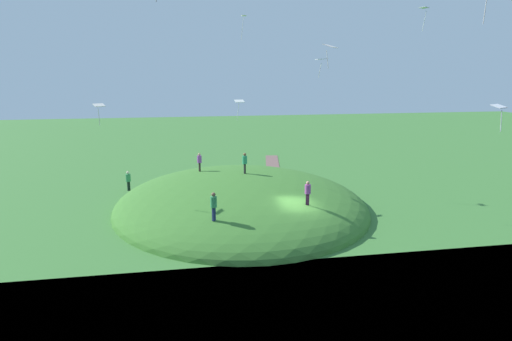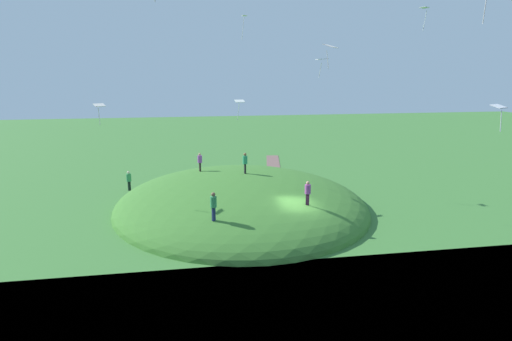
# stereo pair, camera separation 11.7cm
# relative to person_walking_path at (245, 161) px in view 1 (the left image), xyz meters

# --- Properties ---
(ground_plane) EXTENTS (160.00, 160.00, 0.00)m
(ground_plane) POSITION_rel_person_walking_path_xyz_m (-7.56, -2.52, -3.49)
(ground_plane) COLOR #3B7332
(grass_hill) EXTENTS (23.06, 20.20, 4.82)m
(grass_hill) POSITION_rel_person_walking_path_xyz_m (-1.33, 0.56, -3.49)
(grass_hill) COLOR #3B742C
(grass_hill) RESTS_ON ground_plane
(dirt_path) EXTENTS (16.31, 4.57, 0.04)m
(dirt_path) POSITION_rel_person_walking_path_xyz_m (11.61, -4.94, -3.47)
(dirt_path) COLOR brown
(dirt_path) RESTS_ON ground_plane
(person_walking_path) EXTENTS (0.46, 0.46, 1.75)m
(person_walking_path) POSITION_rel_person_walking_path_xyz_m (0.00, 0.00, 0.00)
(person_walking_path) COLOR black
(person_walking_path) RESTS_ON grass_hill
(person_watching_kites) EXTENTS (0.59, 0.59, 1.83)m
(person_watching_kites) POSITION_rel_person_walking_path_xyz_m (5.12, 10.05, -2.34)
(person_watching_kites) COLOR black
(person_watching_kites) RESTS_ON ground_plane
(person_with_child) EXTENTS (0.56, 0.56, 1.67)m
(person_with_child) POSITION_rel_person_walking_path_xyz_m (-7.63, -3.18, -0.64)
(person_with_child) COLOR black
(person_with_child) RESTS_ON grass_hill
(person_near_shore) EXTENTS (0.57, 0.57, 1.83)m
(person_near_shore) POSITION_rel_person_walking_path_xyz_m (-9.23, 3.34, -0.71)
(person_near_shore) COLOR #1A244F
(person_near_shore) RESTS_ON grass_hill
(person_on_hilltop) EXTENTS (0.49, 0.49, 1.63)m
(person_on_hilltop) POSITION_rel_person_walking_path_xyz_m (2.54, 3.63, -0.32)
(person_on_hilltop) COLOR black
(person_on_hilltop) RESTS_ON grass_hill
(kite_0) EXTENTS (0.66, 0.55, 2.14)m
(kite_0) POSITION_rel_person_walking_path_xyz_m (5.97, -0.86, 11.89)
(kite_0) COLOR #F4E0D1
(kite_1) EXTENTS (0.78, 0.84, 1.64)m
(kite_1) POSITION_rel_person_walking_path_xyz_m (-4.70, -12.38, 11.56)
(kite_1) COLOR white
(kite_2) EXTENTS (1.40, 1.35, 1.65)m
(kite_2) POSITION_rel_person_walking_path_xyz_m (-5.34, -5.21, 8.89)
(kite_2) COLOR silver
(kite_3) EXTENTS (0.79, 0.87, 1.45)m
(kite_3) POSITION_rel_person_walking_path_xyz_m (-3.75, 10.61, 4.90)
(kite_3) COLOR silver
(kite_6) EXTENTS (0.75, 0.86, 1.26)m
(kite_6) POSITION_rel_person_walking_path_xyz_m (-17.02, -9.48, 5.58)
(kite_6) COLOR white
(kite_8) EXTENTS (1.14, 0.84, 1.43)m
(kite_8) POSITION_rel_person_walking_path_xyz_m (-2.48, -5.54, 8.10)
(kite_8) COLOR white
(kite_10) EXTENTS (0.64, 0.83, 1.67)m
(kite_10) POSITION_rel_person_walking_path_xyz_m (0.00, 0.42, 4.80)
(kite_10) COLOR white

